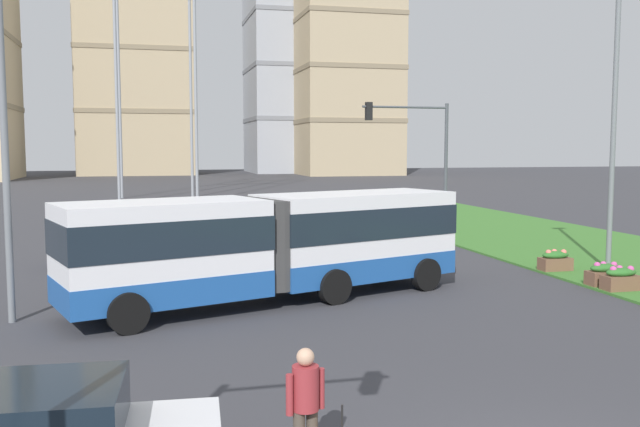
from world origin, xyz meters
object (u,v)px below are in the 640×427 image
at_px(apartment_tower_westcentre, 135,56).
at_px(apartment_tower_centre, 293,71).
at_px(flower_planter_4, 605,274).
at_px(streetlight_left, 4,137).
at_px(articulated_bus, 273,244).
at_px(traffic_light_far_right, 420,147).
at_px(streetlight_median, 614,119).
at_px(pedestrian_crossing, 305,402).
at_px(car_navy_sedan, 124,244).
at_px(apartment_tower_eastcentre, 346,47).
at_px(flower_planter_5, 555,260).
at_px(flower_planter_3, 621,279).

distance_m(apartment_tower_westcentre, apartment_tower_centre, 26.88).
height_order(flower_planter_4, streetlight_left, streetlight_left).
bearing_deg(articulated_bus, traffic_light_far_right, 50.46).
height_order(flower_planter_4, streetlight_median, streetlight_median).
bearing_deg(apartment_tower_westcentre, pedestrian_crossing, -88.19).
distance_m(pedestrian_crossing, streetlight_median, 18.94).
xyz_separation_m(articulated_bus, apartment_tower_westcentre, (-4.89, 98.25, 17.47)).
xyz_separation_m(flower_planter_4, streetlight_left, (-17.22, -0.17, 4.21)).
distance_m(flower_planter_4, streetlight_left, 17.72).
xyz_separation_m(articulated_bus, streetlight_left, (-6.80, -0.77, 2.99)).
bearing_deg(streetlight_median, streetlight_left, -172.38).
bearing_deg(articulated_bus, streetlight_median, 8.24).
bearing_deg(pedestrian_crossing, car_navy_sedan, 99.05).
bearing_deg(apartment_tower_eastcentre, streetlight_median, -100.12).
bearing_deg(traffic_light_far_right, flower_planter_5, -78.57).
height_order(articulated_bus, traffic_light_far_right, traffic_light_far_right).
relative_size(traffic_light_far_right, apartment_tower_westcentre, 0.17).
bearing_deg(streetlight_left, apartment_tower_eastcentre, 68.86).
height_order(flower_planter_5, apartment_tower_centre, apartment_tower_centre).
xyz_separation_m(flower_planter_3, streetlight_median, (1.90, 3.15, 4.93)).
height_order(flower_planter_3, streetlight_left, streetlight_left).
bearing_deg(apartment_tower_eastcentre, pedestrian_crossing, -106.43).
bearing_deg(articulated_bus, apartment_tower_eastcentre, 72.60).
xyz_separation_m(flower_planter_4, apartment_tower_eastcentre, (17.45, 89.48, 19.90)).
height_order(pedestrian_crossing, flower_planter_3, pedestrian_crossing).
relative_size(articulated_bus, flower_planter_3, 10.85).
bearing_deg(flower_planter_5, pedestrian_crossing, -133.29).
bearing_deg(car_navy_sedan, streetlight_left, -106.21).
xyz_separation_m(articulated_bus, flower_planter_3, (10.42, -1.37, -1.23)).
height_order(streetlight_left, apartment_tower_eastcentre, apartment_tower_eastcentre).
bearing_deg(flower_planter_3, flower_planter_4, 90.00).
bearing_deg(apartment_tower_eastcentre, flower_planter_5, -101.37).
distance_m(articulated_bus, flower_planter_5, 10.70).
relative_size(flower_planter_3, flower_planter_5, 1.00).
bearing_deg(apartment_tower_centre, articulated_bus, -102.12).
distance_m(streetlight_left, streetlight_median, 19.30).
bearing_deg(apartment_tower_centre, car_navy_sedan, -105.58).
relative_size(car_navy_sedan, flower_planter_5, 4.12).
xyz_separation_m(streetlight_median, apartment_tower_eastcentre, (15.55, 87.10, 14.98)).
bearing_deg(apartment_tower_westcentre, streetlight_median, -79.89).
bearing_deg(flower_planter_4, flower_planter_3, -90.00).
distance_m(articulated_bus, pedestrian_crossing, 10.61).
relative_size(apartment_tower_westcentre, apartment_tower_eastcentre, 0.94).
height_order(streetlight_median, apartment_tower_eastcentre, apartment_tower_eastcentre).
distance_m(flower_planter_3, streetlight_left, 17.73).
xyz_separation_m(flower_planter_4, apartment_tower_centre, (11.35, 101.94, 17.22)).
xyz_separation_m(pedestrian_crossing, streetlight_median, (13.76, 12.27, 4.35)).
bearing_deg(pedestrian_crossing, flower_planter_5, 46.71).
distance_m(pedestrian_crossing, apartment_tower_eastcentre, 105.39).
xyz_separation_m(streetlight_left, apartment_tower_westcentre, (1.91, 99.03, 14.48)).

